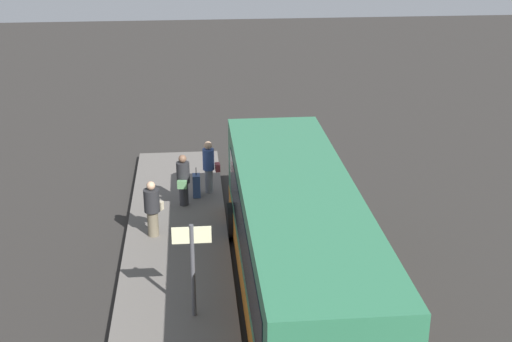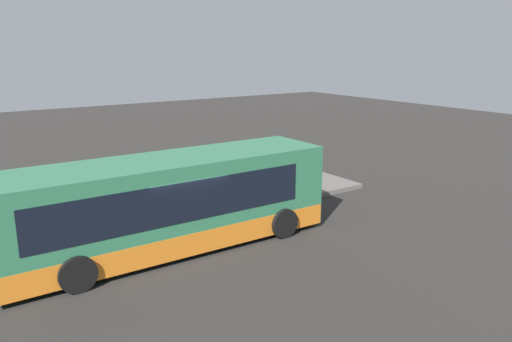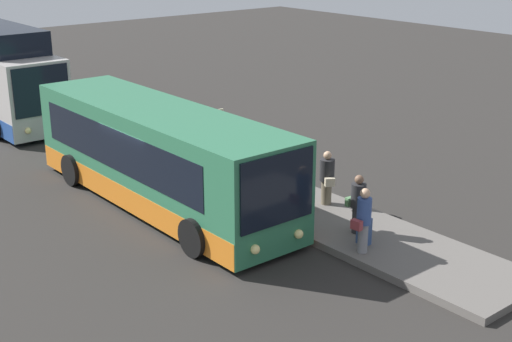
% 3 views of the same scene
% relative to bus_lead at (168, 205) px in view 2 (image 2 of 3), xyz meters
% --- Properties ---
extents(ground, '(80.00, 80.00, 0.00)m').
position_rel_bus_lead_xyz_m(ground, '(0.17, -0.19, -1.45)').
color(ground, '#2B2826').
extents(platform, '(20.00, 2.79, 0.20)m').
position_rel_bus_lead_xyz_m(platform, '(0.17, 2.81, -1.36)').
color(platform, '#605B56').
rests_on(platform, ground).
extents(bus_lead, '(10.57, 2.83, 2.93)m').
position_rel_bus_lead_xyz_m(bus_lead, '(0.00, 0.00, 0.00)').
color(bus_lead, '#2D704C').
rests_on(bus_lead, ground).
extents(passenger_boarding, '(0.60, 0.44, 1.60)m').
position_rel_bus_lead_xyz_m(passenger_boarding, '(5.46, 2.61, -0.41)').
color(passenger_boarding, '#2D2D33').
rests_on(passenger_boarding, platform).
extents(passenger_waiting, '(0.39, 0.55, 1.68)m').
position_rel_bus_lead_xyz_m(passenger_waiting, '(6.39, 1.81, -0.35)').
color(passenger_waiting, gray).
rests_on(passenger_waiting, platform).
extents(passenger_with_bags, '(0.70, 0.60, 1.59)m').
position_rel_bus_lead_xyz_m(passenger_with_bags, '(3.51, 3.44, -0.42)').
color(passenger_with_bags, '#6B604C').
rests_on(passenger_with_bags, platform).
extents(suitcase, '(0.33, 0.23, 0.96)m').
position_rel_bus_lead_xyz_m(suitcase, '(6.07, 2.22, -0.90)').
color(suitcase, '#334C7F').
rests_on(suitcase, platform).
extents(sign_post, '(0.10, 0.85, 2.22)m').
position_rel_bus_lead_xyz_m(sign_post, '(-0.58, 2.39, 0.17)').
color(sign_post, '#4C4C51').
rests_on(sign_post, platform).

